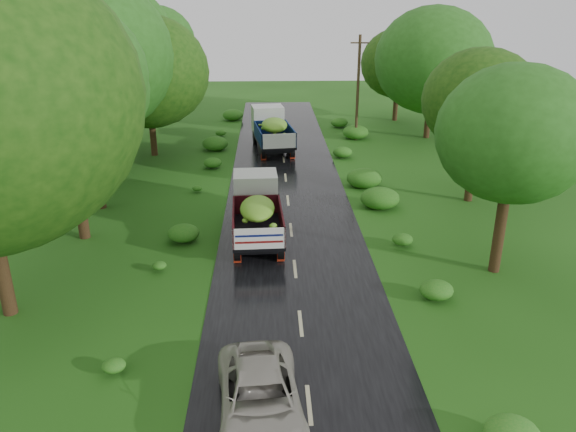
{
  "coord_description": "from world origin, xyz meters",
  "views": [
    {
      "loc": [
        -1.0,
        -12.11,
        10.31
      ],
      "look_at": [
        -0.23,
        9.52,
        1.7
      ],
      "focal_mm": 35.0,
      "sensor_mm": 36.0,
      "label": 1
    }
  ],
  "objects_px": {
    "truck_near": "(257,208)",
    "car": "(260,399)",
    "truck_far": "(271,128)",
    "utility_pole": "(358,87)"
  },
  "relations": [
    {
      "from": "truck_near",
      "to": "utility_pole",
      "type": "distance_m",
      "value": 19.42
    },
    {
      "from": "truck_far",
      "to": "utility_pole",
      "type": "height_order",
      "value": "utility_pole"
    },
    {
      "from": "car",
      "to": "truck_far",
      "type": "bearing_deg",
      "value": 83.73
    },
    {
      "from": "truck_far",
      "to": "utility_pole",
      "type": "distance_m",
      "value": 7.23
    },
    {
      "from": "car",
      "to": "truck_near",
      "type": "bearing_deg",
      "value": 86.13
    },
    {
      "from": "truck_near",
      "to": "utility_pole",
      "type": "relative_size",
      "value": 0.79
    },
    {
      "from": "truck_near",
      "to": "truck_far",
      "type": "distance_m",
      "value": 15.44
    },
    {
      "from": "truck_far",
      "to": "car",
      "type": "bearing_deg",
      "value": -98.94
    },
    {
      "from": "truck_near",
      "to": "car",
      "type": "distance_m",
      "value": 11.83
    },
    {
      "from": "truck_near",
      "to": "car",
      "type": "height_order",
      "value": "truck_near"
    }
  ]
}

